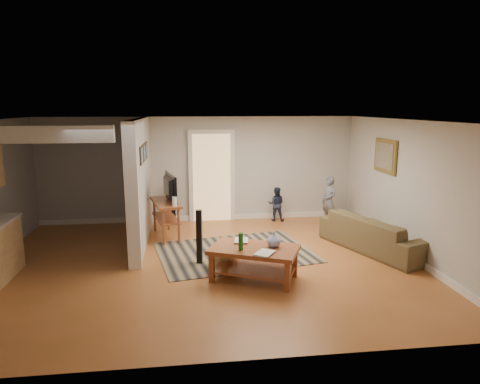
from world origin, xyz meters
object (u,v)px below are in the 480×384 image
speaker_left (199,237)px  child (328,224)px  toy_basket (224,257)px  sofa (375,250)px  tv_console (166,205)px  coffee_table (255,254)px  speaker_right (173,202)px  toddler (276,221)px

speaker_left → child: bearing=47.1°
toy_basket → child: (2.68, 2.43, -0.18)m
sofa → tv_console: (-4.04, 1.35, 0.71)m
coffee_table → tv_console: (-1.51, 2.47, 0.29)m
toy_basket → speaker_right: bearing=108.4°
coffee_table → speaker_right: (-1.41, 3.49, 0.11)m
sofa → toy_basket: (-2.98, -0.50, 0.18)m
speaker_left → coffee_table: bearing=-31.9°
tv_console → speaker_left: tv_console is taller
toy_basket → speaker_left: bearing=153.9°
speaker_left → toy_basket: speaker_left is taller
tv_console → speaker_right: tv_console is taller
child → toddler: bearing=-131.9°
speaker_right → toy_basket: 3.05m
toy_basket → sofa: bearing=9.6°
sofa → toy_basket: toy_basket is taller
speaker_left → speaker_right: bearing=112.8°
coffee_table → toddler: size_ratio=1.90×
sofa → toddler: toddler is taller
speaker_left → child: speaker_left is taller
speaker_left → speaker_right: 2.73m
coffee_table → speaker_left: speaker_left is taller
speaker_left → child: size_ratio=0.86×
speaker_right → child: (3.64, -0.44, -0.53)m
sofa → child: child is taller
sofa → toddler: 2.79m
coffee_table → tv_console: size_ratio=1.20×
sofa → toddler: size_ratio=2.79×
tv_console → toddler: (2.57, 1.02, -0.71)m
sofa → speaker_left: (-3.40, -0.30, 0.49)m
coffee_table → speaker_right: bearing=112.0°
toddler → speaker_right: bearing=13.9°
speaker_left → toy_basket: bearing=-14.7°
sofa → speaker_right: bearing=37.7°
sofa → child: size_ratio=2.03×
speaker_left → toddler: size_ratio=1.18×
child → tv_console: bearing=-102.2°
toy_basket → child: size_ratio=0.43×
coffee_table → toy_basket: size_ratio=3.20×
sofa → tv_console: bearing=50.2°
speaker_right → speaker_left: bearing=-91.0°
tv_console → toy_basket: bearing=-73.6°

